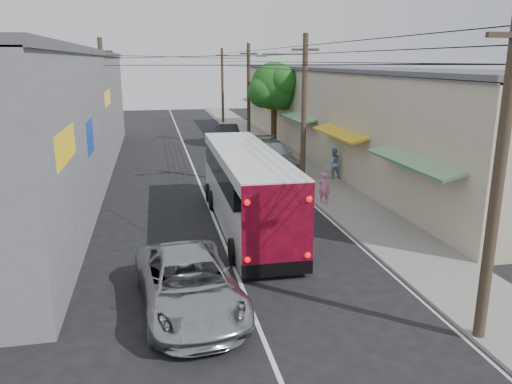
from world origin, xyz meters
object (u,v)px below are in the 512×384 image
parked_car_mid (263,154)px  pedestrian_far (333,163)px  parked_suv (270,156)px  parked_car_far (228,133)px  coach_bus (246,188)px  jeepney (189,284)px  pedestrian_near (324,187)px

parked_car_mid → pedestrian_far: bearing=-59.3°
parked_suv → parked_car_far: (-0.80, 11.96, -0.19)m
coach_bus → parked_car_mid: (3.40, 12.19, -0.94)m
jeepney → parked_car_far: 29.47m
parked_car_mid → jeepney: bearing=-107.9°
parked_car_mid → pedestrian_near: (0.80, -9.87, 0.15)m
jeepney → coach_bus: bearing=61.6°
coach_bus → pedestrian_near: bearing=29.4°
parked_suv → pedestrian_far: 4.34m
jeepney → pedestrian_far: bearing=50.7°
coach_bus → parked_suv: size_ratio=1.72×
jeepney → pedestrian_far: pedestrian_far is taller
pedestrian_far → pedestrian_near: bearing=59.8°
coach_bus → jeepney: bearing=-112.4°
parked_car_far → pedestrian_near: 19.89m
parked_car_mid → parked_car_far: size_ratio=0.92×
parked_car_far → pedestrian_far: size_ratio=2.57×
coach_bus → parked_car_far: size_ratio=2.46×
parked_car_far → pedestrian_near: bearing=-87.2°
parked_car_mid → pedestrian_far: pedestrian_far is taller
coach_bus → jeepney: coach_bus is taller
coach_bus → parked_suv: bearing=72.0°
parked_suv → pedestrian_near: size_ratio=4.39×
parked_suv → parked_car_mid: size_ratio=1.57×
coach_bus → jeepney: 7.44m
coach_bus → pedestrian_far: 9.54m
coach_bus → parked_car_mid: coach_bus is taller
parked_suv → jeepney: bearing=-114.1°
coach_bus → parked_car_far: 22.32m
jeepney → parked_car_far: jeepney is taller
jeepney → pedestrian_near: size_ratio=3.78×
pedestrian_near → pedestrian_far: 5.22m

